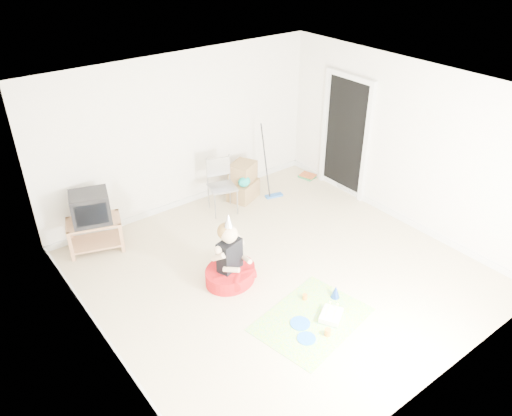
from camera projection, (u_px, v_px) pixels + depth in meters
ground at (279, 272)px, 7.08m from camera, size 5.00×5.00×0.00m
doorway_recess at (346, 137)px, 8.67m from camera, size 0.02×0.90×2.05m
tv_stand at (95, 232)px, 7.43m from camera, size 0.89×0.71×0.48m
crt_tv at (90, 207)px, 7.21m from camera, size 0.65×0.59×0.46m
folding_chair at (222, 187)px, 8.28m from camera, size 0.52×0.51×0.95m
cardboard_boxes at (243, 182)px, 8.75m from camera, size 0.63×0.59×0.66m
floor_mop at (274, 184)px, 8.82m from camera, size 0.33×0.42×1.27m
book_pile at (307, 176)px, 9.58m from camera, size 0.28×0.33×0.06m
seated_woman at (230, 267)px, 6.79m from camera, size 0.91×0.91×1.07m
party_mat at (312, 319)px, 6.24m from camera, size 1.56×1.26×0.01m
birthday_cake at (331, 316)px, 6.24m from camera, size 0.39×0.37×0.15m
blue_plate_near at (300, 323)px, 6.17m from camera, size 0.28×0.28×0.01m
blue_plate_far at (306, 338)px, 5.95m from camera, size 0.26×0.26×0.01m
orange_cup_near at (305, 297)px, 6.55m from camera, size 0.09×0.09×0.07m
orange_cup_far at (328, 332)px, 5.99m from camera, size 0.08×0.08×0.09m
blue_party_hat at (336, 292)px, 6.56m from camera, size 0.15×0.15×0.18m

